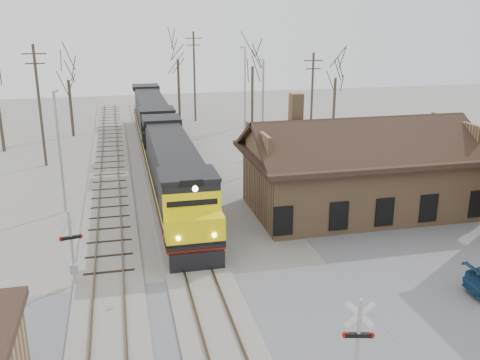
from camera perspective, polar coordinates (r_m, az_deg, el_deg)
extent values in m
plane|color=#9A958B|center=(23.93, -2.59, -15.34)|extent=(140.00, 140.00, 0.00)
cube|color=slate|center=(23.92, -2.59, -15.31)|extent=(60.00, 9.00, 0.03)
cube|color=#9A958B|center=(37.29, -6.83, -2.93)|extent=(3.40, 90.00, 0.12)
cube|color=#473323|center=(37.19, -7.93, -2.85)|extent=(0.08, 90.00, 0.14)
cube|color=#473323|center=(37.33, -5.74, -2.69)|extent=(0.08, 90.00, 0.14)
cube|color=#9A958B|center=(37.14, -13.75, -3.41)|extent=(3.40, 90.00, 0.12)
cube|color=#473323|center=(37.13, -14.87, -3.32)|extent=(0.08, 90.00, 0.14)
cube|color=#473323|center=(37.09, -12.66, -3.17)|extent=(0.08, 90.00, 0.14)
cube|color=#97724E|center=(37.06, 12.37, -0.18)|extent=(14.00, 8.00, 4.00)
cube|color=black|center=(36.49, 12.58, 2.97)|extent=(15.20, 9.20, 0.30)
cube|color=black|center=(34.26, 14.32, 3.63)|extent=(15.00, 4.71, 2.66)
cube|color=black|center=(38.30, 11.22, 5.26)|extent=(15.00, 4.71, 2.66)
cube|color=#97724E|center=(35.79, 5.99, 7.44)|extent=(0.80, 0.80, 2.20)
cube|color=black|center=(31.51, -5.60, -5.79)|extent=(2.59, 4.14, 1.04)
cube|color=black|center=(44.14, -7.94, 0.96)|extent=(2.59, 4.14, 1.04)
cube|color=black|center=(37.49, -7.02, -0.66)|extent=(3.11, 20.70, 0.36)
cube|color=maroon|center=(37.56, -7.01, -0.99)|extent=(3.13, 20.70, 0.12)
cube|color=black|center=(38.27, -7.32, 2.21)|extent=(2.69, 15.01, 2.90)
cube|color=black|center=(29.76, -5.50, -2.18)|extent=(3.11, 2.90, 2.90)
cube|color=#FFEB0D|center=(28.45, -4.97, -5.01)|extent=(3.11, 1.86, 1.45)
cube|color=black|center=(28.15, -4.58, -8.71)|extent=(2.90, 0.25, 1.04)
cylinder|color=#FFF2CC|center=(26.72, -4.81, -0.94)|extent=(0.29, 0.10, 0.29)
cube|color=black|center=(51.60, -8.76, 3.33)|extent=(2.59, 4.14, 1.04)
cube|color=black|center=(64.72, -9.74, 6.13)|extent=(2.59, 4.14, 1.04)
cube|color=black|center=(57.97, -9.35, 5.69)|extent=(3.11, 20.70, 0.36)
cube|color=maroon|center=(58.02, -9.33, 5.47)|extent=(3.13, 20.70, 0.12)
cube|color=black|center=(58.95, -9.51, 7.46)|extent=(2.69, 15.01, 2.90)
cube|color=black|center=(50.16, -8.80, 5.77)|extent=(3.11, 2.90, 2.90)
cube|color=black|center=(48.63, -8.59, 4.35)|extent=(3.11, 1.86, 1.45)
cube|color=black|center=(48.00, -8.40, 2.28)|extent=(2.90, 0.25, 1.04)
cylinder|color=#A5A8AD|center=(19.54, 12.40, -17.29)|extent=(0.14, 0.14, 3.89)
cube|color=silver|center=(18.80, 12.67, -13.86)|extent=(1.00, 0.28, 1.02)
cube|color=silver|center=(18.80, 12.67, -13.86)|extent=(1.00, 0.28, 1.02)
cube|color=black|center=(19.21, 12.51, -15.85)|extent=(0.89, 0.35, 0.15)
cylinder|color=#B20C0C|center=(19.13, 11.18, -15.92)|extent=(0.25, 0.13, 0.23)
cylinder|color=#B20C0C|center=(19.31, 13.83, -15.78)|extent=(0.25, 0.13, 0.23)
cylinder|color=#A5A8AD|center=(27.47, -17.47, -7.00)|extent=(0.14, 0.14, 3.92)
cube|color=silver|center=(26.95, -17.74, -4.34)|extent=(1.02, 0.23, 1.03)
cube|color=silver|center=(26.95, -17.74, -4.34)|extent=(1.02, 0.23, 1.03)
cube|color=black|center=(27.24, -17.59, -5.88)|extent=(0.89, 0.31, 0.15)
cylinder|color=#B20C0C|center=(27.28, -16.67, -5.76)|extent=(0.25, 0.12, 0.24)
cylinder|color=#B20C0C|center=(27.21, -18.51, -5.99)|extent=(0.25, 0.12, 0.24)
cube|color=#A5A8AD|center=(27.92, -17.27, -9.02)|extent=(0.39, 0.29, 0.49)
cylinder|color=#A5A8AD|center=(37.07, -18.67, 2.68)|extent=(0.18, 0.18, 8.19)
cylinder|color=#A5A8AD|center=(37.21, -19.15, 8.98)|extent=(0.12, 1.80, 0.12)
cube|color=#A5A8AD|center=(38.02, -19.02, 9.00)|extent=(0.25, 0.50, 0.12)
cylinder|color=#A5A8AD|center=(44.68, 2.44, 6.76)|extent=(0.18, 0.18, 9.39)
cylinder|color=#A5A8AD|center=(44.93, 2.21, 12.73)|extent=(0.12, 1.80, 0.12)
cube|color=#A5A8AD|center=(45.71, 1.94, 12.69)|extent=(0.25, 0.50, 0.12)
cylinder|color=#A5A8AD|center=(59.31, 0.53, 9.45)|extent=(0.18, 0.18, 9.48)
cylinder|color=#A5A8AD|center=(59.72, 0.34, 13.98)|extent=(0.12, 1.80, 0.12)
cube|color=#A5A8AD|center=(60.50, 0.16, 13.93)|extent=(0.25, 0.50, 0.12)
cylinder|color=#382D23|center=(49.37, -20.58, 7.33)|extent=(0.24, 0.24, 10.48)
cube|color=#382D23|center=(48.88, -21.14, 12.45)|extent=(2.00, 0.10, 0.10)
cube|color=#382D23|center=(48.94, -21.03, 11.52)|extent=(1.60, 0.10, 0.10)
cylinder|color=#382D23|center=(66.81, -4.88, 10.88)|extent=(0.24, 0.24, 10.84)
cube|color=#382D23|center=(66.45, -4.98, 14.84)|extent=(2.00, 0.10, 0.10)
cube|color=#382D23|center=(66.49, -4.96, 14.15)|extent=(1.60, 0.10, 0.10)
cylinder|color=#382D23|center=(55.49, 7.67, 8.60)|extent=(0.24, 0.24, 9.19)
cube|color=#382D23|center=(55.05, 7.83, 12.51)|extent=(2.00, 0.10, 0.10)
cube|color=#382D23|center=(55.12, 7.80, 11.68)|extent=(1.60, 0.10, 0.10)
cylinder|color=#382D23|center=(56.58, -24.24, 6.05)|extent=(0.32, 0.32, 6.57)
cylinder|color=#382D23|center=(61.15, -17.58, 7.29)|extent=(0.32, 0.32, 6.11)
cylinder|color=#382D23|center=(69.02, -6.54, 9.62)|extent=(0.32, 0.32, 7.46)
cylinder|color=#382D23|center=(64.06, 1.32, 8.92)|extent=(0.32, 0.32, 7.00)
cylinder|color=#382D23|center=(60.81, 10.00, 7.80)|extent=(0.32, 0.32, 6.14)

